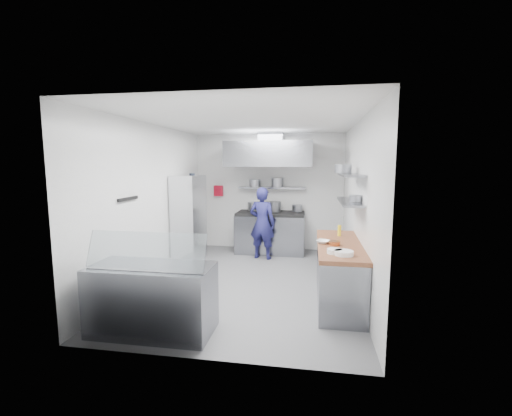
% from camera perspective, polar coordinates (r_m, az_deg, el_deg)
% --- Properties ---
extents(floor, '(5.00, 5.00, 0.00)m').
position_cam_1_polar(floor, '(6.26, -0.91, -12.14)').
color(floor, '#49494B').
rests_on(floor, ground).
extents(ceiling, '(5.00, 5.00, 0.00)m').
position_cam_1_polar(ceiling, '(5.94, -0.97, 14.24)').
color(ceiling, silver).
rests_on(ceiling, wall_back).
extents(wall_back, '(3.60, 2.80, 0.02)m').
position_cam_1_polar(wall_back, '(8.39, 2.11, 2.67)').
color(wall_back, white).
rests_on(wall_back, floor).
extents(wall_front, '(3.60, 2.80, 0.02)m').
position_cam_1_polar(wall_front, '(3.53, -8.23, -4.00)').
color(wall_front, white).
rests_on(wall_front, floor).
extents(wall_left, '(2.80, 5.00, 0.02)m').
position_cam_1_polar(wall_left, '(6.50, -16.75, 0.97)').
color(wall_left, white).
rests_on(wall_left, floor).
extents(wall_right, '(2.80, 5.00, 0.02)m').
position_cam_1_polar(wall_right, '(5.89, 16.56, 0.33)').
color(wall_right, white).
rests_on(wall_right, floor).
extents(gas_range, '(1.60, 0.80, 0.90)m').
position_cam_1_polar(gas_range, '(8.13, 2.42, -4.26)').
color(gas_range, gray).
rests_on(gas_range, floor).
extents(cooktop, '(1.57, 0.78, 0.06)m').
position_cam_1_polar(cooktop, '(8.04, 2.44, -0.91)').
color(cooktop, black).
rests_on(cooktop, gas_range).
extents(stock_pot_left, '(0.29, 0.29, 0.20)m').
position_cam_1_polar(stock_pot_left, '(8.35, -0.40, 0.31)').
color(stock_pot_left, slate).
rests_on(stock_pot_left, cooktop).
extents(stock_pot_mid, '(0.36, 0.36, 0.24)m').
position_cam_1_polar(stock_pot_mid, '(8.15, 2.88, 0.26)').
color(stock_pot_mid, slate).
rests_on(stock_pot_mid, cooktop).
extents(stock_pot_right, '(0.24, 0.24, 0.16)m').
position_cam_1_polar(stock_pot_right, '(8.22, 6.88, -0.01)').
color(stock_pot_right, slate).
rests_on(stock_pot_right, cooktop).
extents(over_range_shelf, '(1.60, 0.30, 0.04)m').
position_cam_1_polar(over_range_shelf, '(8.22, 2.67, 3.40)').
color(over_range_shelf, gray).
rests_on(over_range_shelf, wall_back).
extents(shelf_pot_a, '(0.27, 0.27, 0.18)m').
position_cam_1_polar(shelf_pot_a, '(8.13, -0.19, 4.14)').
color(shelf_pot_a, slate).
rests_on(shelf_pot_a, over_range_shelf).
extents(shelf_pot_b, '(0.27, 0.27, 0.22)m').
position_cam_1_polar(shelf_pot_b, '(8.09, 3.57, 4.26)').
color(shelf_pot_b, slate).
rests_on(shelf_pot_b, over_range_shelf).
extents(extractor_hood, '(1.90, 1.15, 0.55)m').
position_cam_1_polar(extractor_hood, '(7.79, 2.34, 8.93)').
color(extractor_hood, gray).
rests_on(extractor_hood, wall_back).
extents(hood_duct, '(0.55, 0.55, 0.24)m').
position_cam_1_polar(hood_duct, '(8.03, 2.56, 11.60)').
color(hood_duct, slate).
rests_on(hood_duct, extractor_hood).
extents(red_firebox, '(0.22, 0.10, 0.26)m').
position_cam_1_polar(red_firebox, '(8.58, -6.26, 2.87)').
color(red_firebox, '#AD0D22').
rests_on(red_firebox, wall_back).
extents(chef, '(0.64, 0.49, 1.59)m').
position_cam_1_polar(chef, '(7.53, 1.04, -2.54)').
color(chef, '#1A1A4F').
rests_on(chef, floor).
extents(wire_rack, '(0.50, 0.90, 1.85)m').
position_cam_1_polar(wire_rack, '(7.44, -11.09, -1.76)').
color(wire_rack, silver).
rests_on(wire_rack, floor).
extents(rack_bin_a, '(0.16, 0.19, 0.17)m').
position_cam_1_polar(rack_bin_a, '(7.44, -11.15, -2.75)').
color(rack_bin_a, white).
rests_on(rack_bin_a, wire_rack).
extents(rack_bin_b, '(0.14, 0.18, 0.16)m').
position_cam_1_polar(rack_bin_b, '(7.56, -10.68, 1.26)').
color(rack_bin_b, yellow).
rests_on(rack_bin_b, wire_rack).
extents(rack_jar, '(0.12, 0.12, 0.18)m').
position_cam_1_polar(rack_jar, '(7.44, -10.60, 5.03)').
color(rack_jar, black).
rests_on(rack_jar, wire_rack).
extents(knife_strip, '(0.04, 0.55, 0.05)m').
position_cam_1_polar(knife_strip, '(5.68, -20.56, 1.45)').
color(knife_strip, black).
rests_on(knife_strip, wall_left).
extents(prep_counter_base, '(0.62, 2.00, 0.84)m').
position_cam_1_polar(prep_counter_base, '(5.48, 13.58, -10.59)').
color(prep_counter_base, gray).
rests_on(prep_counter_base, floor).
extents(prep_counter_top, '(0.65, 2.04, 0.06)m').
position_cam_1_polar(prep_counter_top, '(5.36, 13.73, -6.01)').
color(prep_counter_top, brown).
rests_on(prep_counter_top, prep_counter_base).
extents(plate_stack_a, '(0.25, 0.25, 0.06)m').
position_cam_1_polar(plate_stack_a, '(4.67, 14.43, -7.27)').
color(plate_stack_a, white).
rests_on(plate_stack_a, prep_counter_top).
extents(plate_stack_b, '(0.20, 0.20, 0.06)m').
position_cam_1_polar(plate_stack_b, '(4.73, 12.96, -7.03)').
color(plate_stack_b, white).
rests_on(plate_stack_b, prep_counter_top).
extents(copper_pan, '(0.16, 0.16, 0.06)m').
position_cam_1_polar(copper_pan, '(5.20, 12.95, -5.72)').
color(copper_pan, '#B86534').
rests_on(copper_pan, prep_counter_top).
extents(squeeze_bottle, '(0.06, 0.06, 0.18)m').
position_cam_1_polar(squeeze_bottle, '(5.85, 13.73, -3.67)').
color(squeeze_bottle, yellow).
rests_on(squeeze_bottle, prep_counter_top).
extents(mixing_bowl, '(0.25, 0.25, 0.05)m').
position_cam_1_polar(mixing_bowl, '(5.28, 11.12, -5.53)').
color(mixing_bowl, white).
rests_on(mixing_bowl, prep_counter_top).
extents(wall_shelf_lower, '(0.30, 1.30, 0.04)m').
position_cam_1_polar(wall_shelf_lower, '(5.56, 15.35, 1.02)').
color(wall_shelf_lower, gray).
rests_on(wall_shelf_lower, wall_right).
extents(wall_shelf_upper, '(0.30, 1.30, 0.04)m').
position_cam_1_polar(wall_shelf_upper, '(5.53, 15.49, 5.34)').
color(wall_shelf_upper, gray).
rests_on(wall_shelf_upper, wall_right).
extents(shelf_pot_c, '(0.20, 0.20, 0.10)m').
position_cam_1_polar(shelf_pot_c, '(5.39, 16.29, 1.54)').
color(shelf_pot_c, slate).
rests_on(shelf_pot_c, wall_shelf_lower).
extents(shelf_pot_d, '(0.28, 0.28, 0.14)m').
position_cam_1_polar(shelf_pot_d, '(5.97, 14.32, 6.38)').
color(shelf_pot_d, slate).
rests_on(shelf_pot_d, wall_shelf_upper).
extents(display_case, '(1.50, 0.70, 0.85)m').
position_cam_1_polar(display_case, '(4.58, -16.86, -14.31)').
color(display_case, gray).
rests_on(display_case, floor).
extents(display_glass, '(1.47, 0.19, 0.42)m').
position_cam_1_polar(display_glass, '(4.28, -17.89, -6.80)').
color(display_glass, silver).
rests_on(display_glass, display_case).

